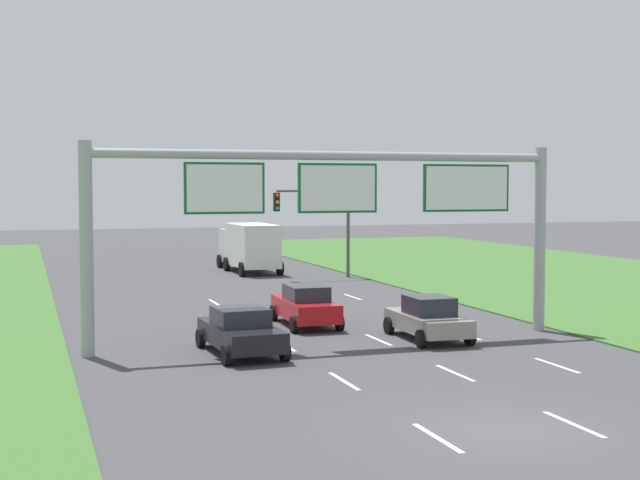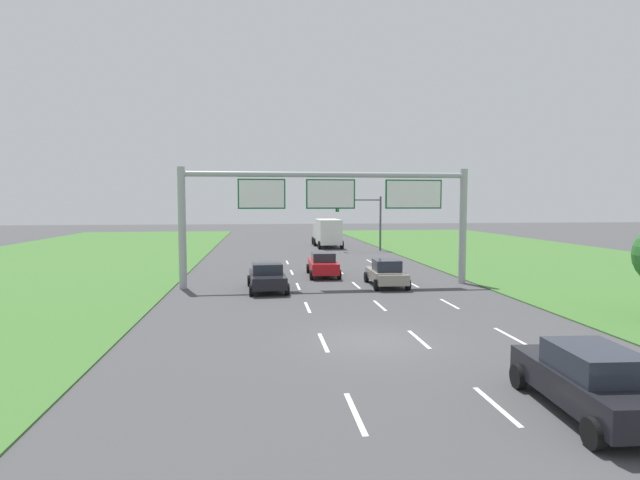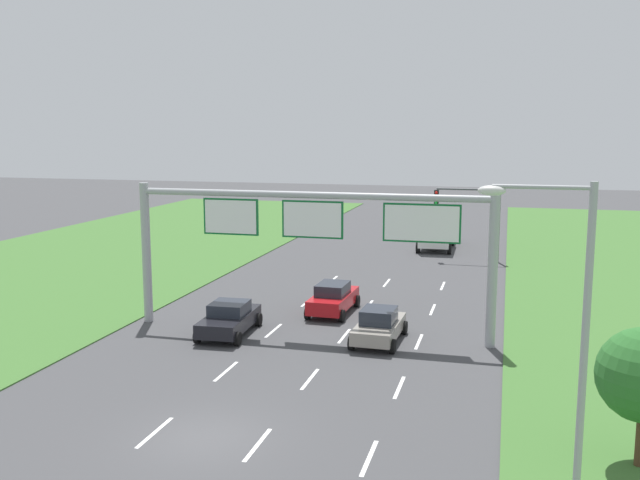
% 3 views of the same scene
% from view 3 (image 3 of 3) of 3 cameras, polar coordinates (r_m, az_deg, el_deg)
% --- Properties ---
extents(ground_plane, '(200.00, 200.00, 0.00)m').
position_cam_3_polar(ground_plane, '(23.55, -9.17, -15.40)').
color(ground_plane, '#424244').
extents(lane_dashes_inner_left, '(0.14, 44.40, 0.01)m').
position_cam_3_polar(lane_dashes_inner_left, '(26.74, -10.02, -12.37)').
color(lane_dashes_inner_left, white).
rests_on(lane_dashes_inner_left, ground_plane).
extents(lane_dashes_inner_right, '(0.14, 44.40, 0.01)m').
position_cam_3_polar(lane_dashes_inner_right, '(25.54, -2.67, -13.28)').
color(lane_dashes_inner_right, white).
rests_on(lane_dashes_inner_right, ground_plane).
extents(lane_dashes_slip, '(0.14, 44.40, 0.01)m').
position_cam_3_polar(lane_dashes_slip, '(24.79, 5.31, -14.02)').
color(lane_dashes_slip, white).
rests_on(lane_dashes_slip, ground_plane).
extents(car_near_red, '(2.33, 4.50, 1.54)m').
position_cam_3_polar(car_near_red, '(34.09, -7.27, -6.24)').
color(car_near_red, black).
rests_on(car_near_red, ground_plane).
extents(car_lead_silver, '(2.15, 4.20, 1.58)m').
position_cam_3_polar(car_lead_silver, '(32.74, 4.74, -6.84)').
color(car_lead_silver, gray).
rests_on(car_lead_silver, ground_plane).
extents(car_mid_lane, '(2.14, 4.39, 1.63)m').
position_cam_3_polar(car_mid_lane, '(37.58, 1.06, -4.66)').
color(car_mid_lane, red).
rests_on(car_mid_lane, ground_plane).
extents(box_truck, '(2.78, 7.51, 3.13)m').
position_cam_3_polar(box_truck, '(58.66, 9.35, 1.04)').
color(box_truck, silver).
rests_on(box_truck, ground_plane).
extents(sign_gantry, '(17.24, 0.44, 7.00)m').
position_cam_3_polar(sign_gantry, '(33.07, -0.46, 0.76)').
color(sign_gantry, '#9EA0A5').
rests_on(sign_gantry, ground_plane).
extents(traffic_light_mast, '(4.76, 0.49, 5.60)m').
position_cam_3_polar(traffic_light_mast, '(52.95, 12.04, 2.48)').
color(traffic_light_mast, '#47494F').
rests_on(traffic_light_mast, ground_plane).
extents(street_lamp, '(2.61, 0.32, 8.50)m').
position_cam_3_polar(street_lamp, '(17.44, 19.22, -6.81)').
color(street_lamp, '#9EA0A5').
rests_on(street_lamp, ground_plane).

